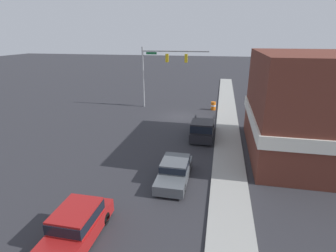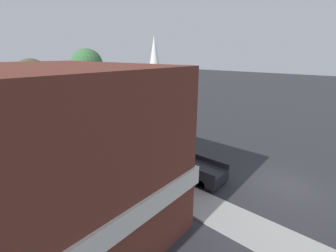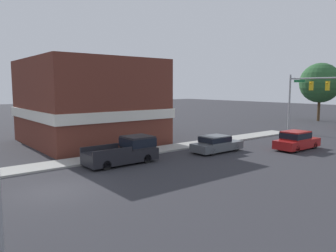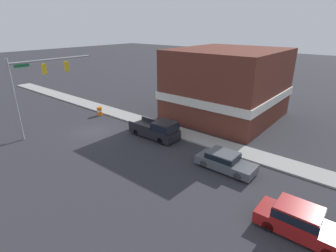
{
  "view_description": "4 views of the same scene",
  "coord_description": "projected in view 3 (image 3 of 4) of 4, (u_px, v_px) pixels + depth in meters",
  "views": [
    {
      "loc": [
        -4.75,
        30.27,
        9.4
      ],
      "look_at": [
        -0.53,
        9.66,
        2.1
      ],
      "focal_mm": 28.0,
      "sensor_mm": 36.0,
      "label": 1
    },
    {
      "loc": [
        -15.6,
        -2.53,
        8.67
      ],
      "look_at": [
        -1.15,
        9.9,
        2.54
      ],
      "focal_mm": 24.0,
      "sensor_mm": 36.0,
      "label": 2
    },
    {
      "loc": [
        17.13,
        -5.78,
        5.56
      ],
      "look_at": [
        -0.86,
        8.46,
        2.83
      ],
      "focal_mm": 35.0,
      "sensor_mm": 36.0,
      "label": 3
    },
    {
      "loc": [
        15.0,
        22.84,
        10.87
      ],
      "look_at": [
        -1.33,
        9.43,
        2.62
      ],
      "focal_mm": 28.0,
      "sensor_mm": 36.0,
      "label": 4
    }
  ],
  "objects": [
    {
      "name": "corner_brick_building",
      "position": [
        89.0,
        103.0,
        33.02
      ],
      "size": [
        12.95,
        11.73,
        8.21
      ],
      "color": "brown",
      "rests_on": "ground"
    },
    {
      "name": "pickup_truck_parked",
      "position": [
        127.0,
        150.0,
        24.02
      ],
      "size": [
        2.07,
        5.35,
        1.93
      ],
      "color": "black",
      "rests_on": "ground"
    },
    {
      "name": "sidewalk_curb",
      "position": [
        25.0,
        169.0,
        21.98
      ],
      "size": [
        2.4,
        60.0,
        0.14
      ],
      "color": "#9E9E99",
      "rests_on": "ground"
    },
    {
      "name": "ground_plane",
      "position": [
        55.0,
        191.0,
        17.56
      ],
      "size": [
        200.0,
        200.0,
        0.0
      ],
      "primitive_type": "plane",
      "color": "#2D2D33"
    },
    {
      "name": "far_signal_assembly",
      "position": [
        314.0,
        90.0,
        37.66
      ],
      "size": [
        8.87,
        0.49,
        7.08
      ],
      "color": "gray",
      "rests_on": "ground"
    },
    {
      "name": "car_oncoming",
      "position": [
        296.0,
        140.0,
        29.26
      ],
      "size": [
        1.93,
        4.8,
        1.67
      ],
      "rotation": [
        0.0,
        0.0,
        3.14
      ],
      "color": "black",
      "rests_on": "ground"
    },
    {
      "name": "backdrop_tree_left_far",
      "position": [
        320.0,
        83.0,
        53.45
      ],
      "size": [
        6.47,
        6.47,
        9.49
      ],
      "color": "#4C3823",
      "rests_on": "ground"
    },
    {
      "name": "car_lead",
      "position": [
        216.0,
        143.0,
        28.09
      ],
      "size": [
        1.9,
        4.73,
        1.44
      ],
      "color": "black",
      "rests_on": "ground"
    }
  ]
}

